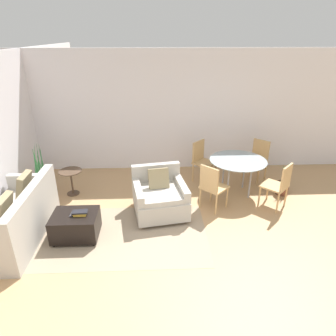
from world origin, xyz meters
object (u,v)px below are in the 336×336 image
object	(u,v)px
tv_remote_secondary	(85,211)
dining_chair_far_right	(258,158)
ottoman	(76,225)
dining_chair_far_left	(202,159)
tv_remote_primary	(72,214)
dining_table	(238,164)
armchair	(160,196)
dining_chair_near_right	(279,183)
potted_plant_small	(283,185)
potted_plant	(43,183)
couch	(16,220)
book_stack	(80,213)
side_table	(71,178)
dining_chair_near_left	(212,185)

from	to	relation	value
tv_remote_secondary	dining_chair_far_right	size ratio (longest dim) A/B	0.15
ottoman	dining_chair_far_left	bearing A→B (deg)	40.55
tv_remote_primary	dining_table	xyz separation A→B (m)	(2.97, 1.34, 0.23)
armchair	dining_chair_far_left	bearing A→B (deg)	53.98
dining_chair_near_right	potted_plant_small	world-z (taller)	dining_chair_near_right
potted_plant	potted_plant_small	xyz separation A→B (m)	(4.86, -0.14, -0.08)
ottoman	dining_table	distance (m)	3.25
dining_chair_far_right	armchair	bearing A→B (deg)	-149.27
potted_plant	tv_remote_primary	bearing A→B (deg)	-56.04
armchair	dining_chair_far_left	distance (m)	1.63
couch	tv_remote_secondary	distance (m)	1.09
book_stack	dining_table	bearing A→B (deg)	25.57
side_table	dining_chair_near_left	size ratio (longest dim) A/B	0.58
ottoman	dining_chair_near_left	bearing A→B (deg)	17.48
dining_chair_near_left	dining_chair_far_left	bearing A→B (deg)	90.00
armchair	tv_remote_secondary	world-z (taller)	armchair
tv_remote_secondary	dining_table	bearing A→B (deg)	24.27
armchair	dining_chair_near_right	distance (m)	2.21
couch	dining_table	world-z (taller)	couch
armchair	tv_remote_secondary	size ratio (longest dim) A/B	7.78
tv_remote_primary	book_stack	bearing A→B (deg)	-6.52
side_table	dining_chair_far_right	bearing A→B (deg)	7.53
book_stack	dining_chair_far_right	xyz separation A→B (m)	(3.46, 1.98, 0.06)
potted_plant	armchair	bearing A→B (deg)	-17.45
couch	dining_chair_far_right	size ratio (longest dim) A/B	2.07
armchair	side_table	xyz separation A→B (m)	(-1.77, 0.78, 0.04)
dining_chair_near_left	potted_plant_small	size ratio (longest dim) A/B	1.28
book_stack	tv_remote_secondary	bearing A→B (deg)	61.73
armchair	ottoman	distance (m)	1.52
couch	potted_plant_small	size ratio (longest dim) A/B	2.66
dining_table	ottoman	bearing A→B (deg)	-155.27
dining_chair_near_left	dining_chair_near_right	distance (m)	1.25
dining_table	dining_chair_near_left	world-z (taller)	dining_chair_near_left
couch	dining_table	distance (m)	4.09
ottoman	dining_chair_far_left	size ratio (longest dim) A/B	0.80
dining_chair_near_right	potted_plant_small	distance (m)	0.70
armchair	dining_chair_near_right	world-z (taller)	dining_chair_near_right
ottoman	potted_plant	xyz separation A→B (m)	(-0.97, 1.40, 0.06)
dining_chair_near_left	dining_chair_far_right	xyz separation A→B (m)	(1.25, 1.25, 0.00)
couch	dining_chair_far_right	xyz separation A→B (m)	(4.49, 1.93, 0.20)
dining_chair_near_left	potted_plant	bearing A→B (deg)	168.39
armchair	dining_table	distance (m)	1.75
tv_remote_primary	side_table	xyz separation A→B (m)	(-0.38, 1.44, -0.06)
side_table	dining_chair_far_left	size ratio (longest dim) A/B	0.58
book_stack	ottoman	bearing A→B (deg)	176.66
tv_remote_secondary	potted_plant	world-z (taller)	potted_plant
dining_table	dining_chair_far_left	world-z (taller)	dining_chair_far_left
tv_remote_primary	dining_chair_near_right	distance (m)	3.66
dining_table	couch	bearing A→B (deg)	-161.25
potted_plant	tv_remote_secondary	bearing A→B (deg)	-49.12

